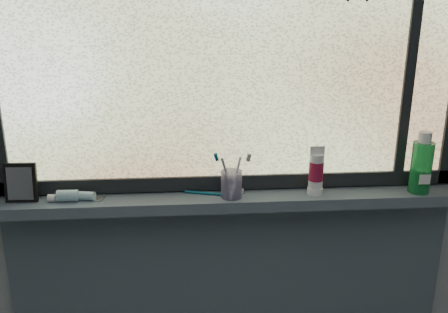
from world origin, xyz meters
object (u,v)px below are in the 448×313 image
vanity_mirror (21,182)px  toothbrush_cup (231,184)px  mouthwash_bottle (422,162)px  cream_tube (316,169)px

vanity_mirror → toothbrush_cup: bearing=0.4°
vanity_mirror → mouthwash_bottle: bearing=1.1°
toothbrush_cup → cream_tube: bearing=1.6°
vanity_mirror → cream_tube: size_ratio=1.08×
vanity_mirror → cream_tube: (0.99, -0.01, 0.03)m
vanity_mirror → mouthwash_bottle: 1.36m
cream_tube → toothbrush_cup: bearing=-178.4°
toothbrush_cup → mouthwash_bottle: (0.66, -0.00, 0.06)m
toothbrush_cup → mouthwash_bottle: size_ratio=0.52×
mouthwash_bottle → toothbrush_cup: bearing=179.8°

